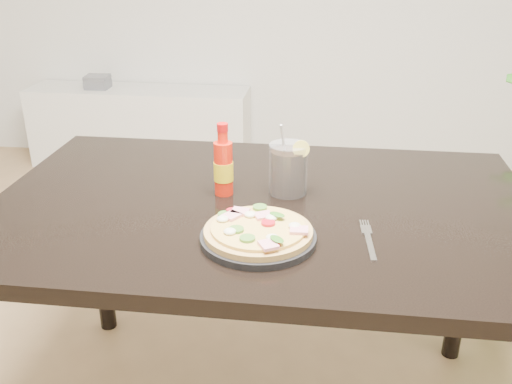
# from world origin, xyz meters

# --- Properties ---
(dining_table) EXTENTS (1.40, 0.90, 0.75)m
(dining_table) POSITION_xyz_m (0.24, -0.03, 0.67)
(dining_table) COLOR black
(dining_table) RESTS_ON ground
(plate) EXTENTS (0.26, 0.26, 0.02)m
(plate) POSITION_xyz_m (0.26, -0.24, 0.76)
(plate) COLOR black
(plate) RESTS_ON dining_table
(pizza) EXTENTS (0.24, 0.24, 0.03)m
(pizza) POSITION_xyz_m (0.26, -0.24, 0.78)
(pizza) COLOR tan
(pizza) RESTS_ON plate
(hot_sauce_bottle) EXTENTS (0.06, 0.06, 0.19)m
(hot_sauce_bottle) POSITION_xyz_m (0.14, 0.00, 0.83)
(hot_sauce_bottle) COLOR red
(hot_sauce_bottle) RESTS_ON dining_table
(cola_cup) EXTENTS (0.11, 0.10, 0.19)m
(cola_cup) POSITION_xyz_m (0.31, 0.04, 0.81)
(cola_cup) COLOR black
(cola_cup) RESTS_ON dining_table
(fork) EXTENTS (0.03, 0.19, 0.00)m
(fork) POSITION_xyz_m (0.51, -0.20, 0.75)
(fork) COLOR silver
(fork) RESTS_ON dining_table
(media_console) EXTENTS (1.40, 0.34, 0.50)m
(media_console) POSITION_xyz_m (-0.80, 2.07, 0.25)
(media_console) COLOR white
(media_console) RESTS_ON ground
(cd_stack) EXTENTS (0.14, 0.12, 0.08)m
(cd_stack) POSITION_xyz_m (-1.05, 2.05, 0.54)
(cd_stack) COLOR slate
(cd_stack) RESTS_ON media_console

